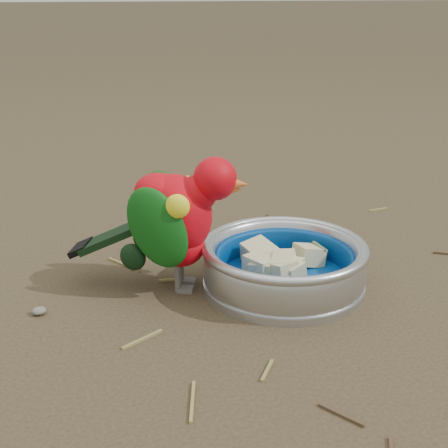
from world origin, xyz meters
name	(u,v)px	position (x,y,z in m)	size (l,w,h in m)	color
ground	(232,340)	(0.00, 0.00, 0.00)	(60.00, 60.00, 0.00)	#433524
food_bowl	(283,282)	(0.11, 0.09, 0.01)	(0.21, 0.21, 0.02)	#B2B2BA
bowl_wall	(284,261)	(0.11, 0.09, 0.04)	(0.21, 0.21, 0.04)	#B2B2BA
fruit_wedges	(284,266)	(0.11, 0.09, 0.03)	(0.12, 0.12, 0.03)	beige
lory_parrot	(175,226)	(-0.02, 0.15, 0.08)	(0.10, 0.21, 0.17)	red
ground_debris	(203,342)	(-0.03, 0.00, 0.00)	(0.90, 0.80, 0.01)	olive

